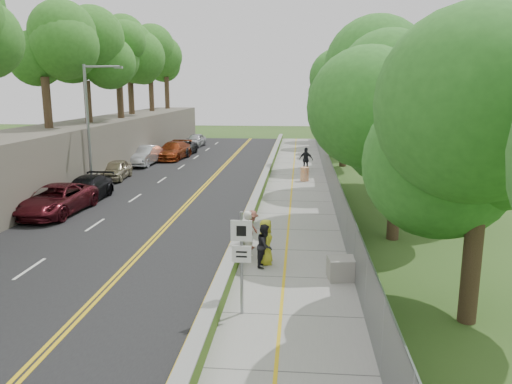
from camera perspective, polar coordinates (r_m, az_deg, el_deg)
name	(u,v)px	position (r m, az deg, el deg)	size (l,w,h in m)	color
ground	(223,276)	(18.11, -3.85, -9.57)	(140.00, 140.00, 0.00)	#33511E
road	(176,189)	(33.31, -9.09, 0.34)	(11.20, 66.00, 0.04)	black
sidewalk	(297,191)	(32.32, 4.71, 0.11)	(4.20, 66.00, 0.05)	gray
jersey_barrier	(262,186)	(32.35, 0.64, 0.66)	(0.42, 66.00, 0.60)	#88ED1F
rock_embankment	(56,158)	(35.83, -21.89, 3.65)	(5.00, 66.00, 4.00)	#595147
chainlink_fence	(330,177)	(32.19, 8.48, 1.74)	(0.04, 66.00, 2.00)	slate
trees_embankment	(52,24)	(35.51, -22.25, 17.35)	(6.40, 66.00, 13.00)	#3C8729
trees_fenceside	(372,81)	(31.93, 13.13, 12.30)	(7.00, 66.00, 14.00)	#39882C
streetlight	(91,119)	(33.39, -18.32, 7.93)	(2.52, 0.22, 8.00)	gray
signpost	(242,252)	(14.49, -1.66, -6.86)	(0.62, 0.09, 3.10)	gray
construction_barrel	(305,174)	(35.66, 5.58, 2.05)	(0.60, 0.60, 0.98)	#E75200
concrete_block	(344,268)	(17.84, 10.07, -8.59)	(1.14, 0.85, 0.76)	gray
car_2	(56,200)	(28.25, -21.91, -0.83)	(2.55, 5.53, 1.54)	#55141C
car_3	(86,189)	(30.93, -18.84, 0.33)	(1.99, 4.88, 1.42)	black
car_4	(116,170)	(37.55, -15.75, 2.46)	(1.65, 4.09, 1.39)	tan
car_5	(144,155)	(43.83, -12.67, 4.10)	(1.76, 5.03, 1.66)	silver
car_6	(180,148)	(49.48, -8.68, 5.02)	(2.49, 5.39, 1.50)	black
car_7	(173,151)	(46.92, -9.45, 4.69)	(2.24, 5.51, 1.60)	maroon
car_8	(195,140)	(56.54, -6.95, 5.90)	(1.72, 4.29, 1.46)	#B4B4B8
painter_0	(266,242)	(18.85, 1.09, -5.70)	(0.85, 0.55, 1.73)	gold
painter_1	(249,234)	(19.55, -0.82, -4.84)	(0.68, 0.45, 1.87)	white
painter_2	(265,245)	(18.60, 1.03, -6.13)	(0.79, 0.61, 1.62)	black
painter_3	(251,230)	(20.58, -0.52, -4.33)	(1.05, 0.60, 1.63)	brown
person_far	(306,160)	(39.62, 5.74, 3.71)	(1.11, 0.46, 1.90)	black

